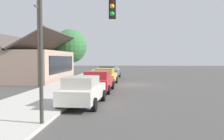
% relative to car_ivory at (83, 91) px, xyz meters
% --- Properties ---
extents(ground_plane, '(120.00, 120.00, 0.00)m').
position_rel_car_ivory_xyz_m(ground_plane, '(10.91, -2.85, -0.81)').
color(ground_plane, '#4C4947').
extents(sidewalk_curb, '(60.00, 4.20, 0.16)m').
position_rel_car_ivory_xyz_m(sidewalk_curb, '(10.91, 2.75, -0.73)').
color(sidewalk_curb, beige).
rests_on(sidewalk_curb, ground).
extents(car_ivory, '(4.79, 2.12, 1.59)m').
position_rel_car_ivory_xyz_m(car_ivory, '(0.00, 0.00, 0.00)').
color(car_ivory, silver).
rests_on(car_ivory, ground).
extents(car_cherry, '(4.84, 2.21, 1.59)m').
position_rel_car_ivory_xyz_m(car_cherry, '(5.63, -0.14, 0.00)').
color(car_cherry, red).
rests_on(car_cherry, ground).
extents(car_mustard, '(4.75, 2.20, 1.59)m').
position_rel_car_ivory_xyz_m(car_mustard, '(10.75, -0.23, 0.00)').
color(car_mustard, gold).
rests_on(car_mustard, ground).
extents(car_charcoal, '(4.63, 2.17, 1.59)m').
position_rel_car_ivory_xyz_m(car_charcoal, '(16.42, 0.03, 0.00)').
color(car_charcoal, '#2D3035').
rests_on(car_charcoal, ground).
extents(car_silver, '(4.89, 2.27, 1.59)m').
position_rel_car_ivory_xyz_m(car_silver, '(21.68, -0.24, 0.00)').
color(car_silver, silver).
rests_on(car_silver, ground).
extents(storefront_building, '(12.96, 7.91, 5.51)m').
position_rel_car_ivory_xyz_m(storefront_building, '(15.81, 9.13, 1.01)').
color(storefront_building, tan).
rests_on(storefront_building, ground).
extents(shade_tree, '(5.01, 5.01, 6.82)m').
position_rel_car_ivory_xyz_m(shade_tree, '(23.94, 6.28, 3.48)').
color(shade_tree, brown).
rests_on(shade_tree, ground).
extents(traffic_light_main, '(0.37, 2.79, 5.20)m').
position_rel_car_ivory_xyz_m(traffic_light_main, '(-4.34, -0.31, 2.68)').
color(traffic_light_main, '#383833').
rests_on(traffic_light_main, ground).
extents(utility_pole_wooden, '(1.80, 0.24, 7.50)m').
position_rel_car_ivory_xyz_m(utility_pole_wooden, '(8.18, 5.35, 3.11)').
color(utility_pole_wooden, brown).
rests_on(utility_pole_wooden, ground).
extents(fire_hydrant_red, '(0.22, 0.22, 0.71)m').
position_rel_car_ivory_xyz_m(fire_hydrant_red, '(15.48, 1.35, -0.32)').
color(fire_hydrant_red, red).
rests_on(fire_hydrant_red, sidewalk_curb).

